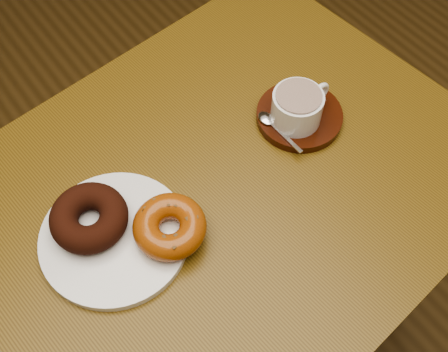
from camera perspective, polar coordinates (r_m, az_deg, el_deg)
cafe_table at (r=1.00m, az=-0.92°, el=-5.29°), size 0.95×0.75×0.83m
donut_plate at (r=0.85m, az=-11.06°, el=-6.17°), size 0.25×0.25×0.01m
donut_cinnamon at (r=0.84m, az=-13.56°, el=-4.13°), size 0.15×0.15×0.04m
donut_caramel at (r=0.82m, az=-5.55°, el=-5.13°), size 0.14×0.14×0.04m
saucer at (r=0.97m, az=7.66°, el=6.07°), size 0.18×0.18×0.02m
coffee_cup at (r=0.93m, az=7.50°, el=7.00°), size 0.11×0.08×0.06m
teaspoon at (r=0.94m, az=4.68°, el=5.50°), size 0.02×0.10×0.01m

